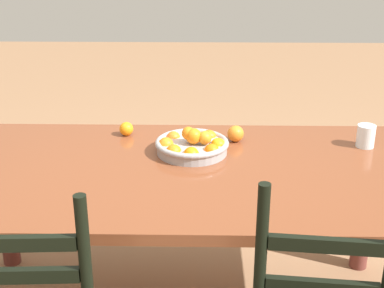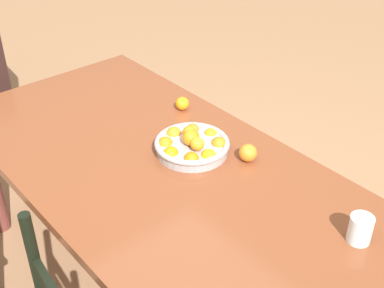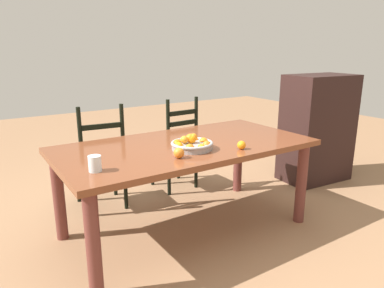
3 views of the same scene
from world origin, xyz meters
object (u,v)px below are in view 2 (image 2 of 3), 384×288
at_px(drinking_glass, 360,229).
at_px(orange_loose_1, 182,104).
at_px(orange_loose_0, 248,153).
at_px(fruit_bowl, 192,145).
at_px(dining_table, 156,180).

bearing_deg(drinking_glass, orange_loose_1, -6.19).
bearing_deg(orange_loose_0, fruit_bowl, 35.43).
height_order(dining_table, orange_loose_1, orange_loose_1).
xyz_separation_m(orange_loose_0, drinking_glass, (-0.56, 0.05, 0.01)).
distance_m(fruit_bowl, orange_loose_1, 0.37).
distance_m(fruit_bowl, drinking_glass, 0.76).
bearing_deg(drinking_glass, dining_table, 16.92).
bearing_deg(orange_loose_0, dining_table, 51.02).
bearing_deg(orange_loose_1, orange_loose_0, 172.56).
distance_m(fruit_bowl, orange_loose_0, 0.23).
bearing_deg(dining_table, drinking_glass, -163.08).
xyz_separation_m(dining_table, fruit_bowl, (-0.05, -0.16, 0.13)).
relative_size(fruit_bowl, orange_loose_0, 4.26).
bearing_deg(dining_table, orange_loose_1, -54.09).
height_order(orange_loose_1, drinking_glass, drinking_glass).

